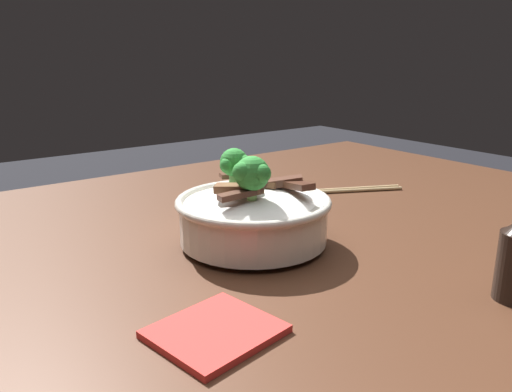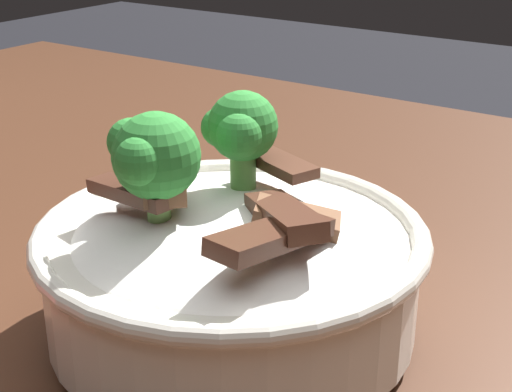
{
  "view_description": "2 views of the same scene",
  "coord_description": "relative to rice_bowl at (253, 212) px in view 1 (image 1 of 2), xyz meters",
  "views": [
    {
      "loc": [
        0.4,
        0.62,
        1.1
      ],
      "look_at": [
        -0.03,
        0.03,
        0.89
      ],
      "focal_mm": 35.46,
      "sensor_mm": 36.0,
      "label": 1
    },
    {
      "loc": [
        -0.25,
        0.37,
        1.08
      ],
      "look_at": [
        -0.0,
        0.01,
        0.9
      ],
      "focal_mm": 53.81,
      "sensor_mm": 36.0,
      "label": 2
    }
  ],
  "objects": [
    {
      "name": "chopsticks_pair",
      "position": [
        -0.33,
        -0.13,
        -0.05
      ],
      "size": [
        0.22,
        0.12,
        0.01
      ],
      "color": "tan",
      "rests_on": "dining_table"
    },
    {
      "name": "folded_napkin",
      "position": [
        0.18,
        0.18,
        -0.05
      ],
      "size": [
        0.13,
        0.12,
        0.01
      ],
      "primitive_type": "cube",
      "rotation": [
        0.0,
        0.0,
        0.17
      ],
      "color": "red",
      "rests_on": "dining_table"
    },
    {
      "name": "dining_table",
      "position": [
        0.01,
        -0.05,
        -0.18
      ],
      "size": [
        1.57,
        0.99,
        0.82
      ],
      "color": "#472819",
      "rests_on": "ground"
    },
    {
      "name": "rice_bowl",
      "position": [
        0.0,
        0.0,
        0.0
      ],
      "size": [
        0.23,
        0.23,
        0.14
      ],
      "color": "silver",
      "rests_on": "dining_table"
    }
  ]
}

